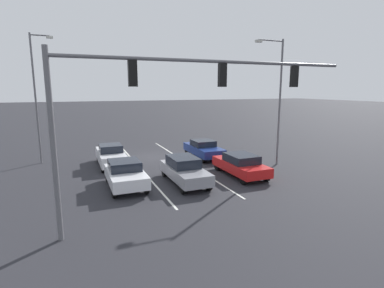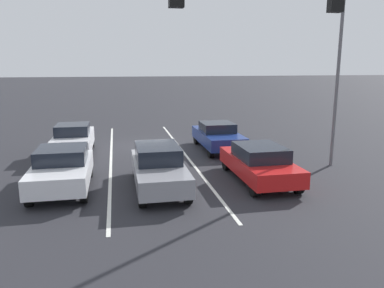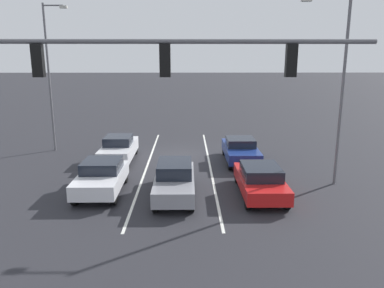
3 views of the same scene
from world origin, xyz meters
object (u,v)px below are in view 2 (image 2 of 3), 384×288
at_px(car_navy_leftlane_second, 218,136).
at_px(traffic_signal_gantry, 62,18).
at_px(car_red_leftlane_front, 259,162).
at_px(street_lamp_left_shoulder, 335,47).
at_px(car_gray_midlane_front, 158,167).
at_px(car_white_rightlane_front, 62,169).
at_px(car_silver_rightlane_second, 73,140).

distance_m(car_navy_leftlane_second, traffic_signal_gantry, 12.84).
height_order(car_red_leftlane_front, traffic_signal_gantry, traffic_signal_gantry).
bearing_deg(street_lamp_left_shoulder, car_gray_midlane_front, 11.49).
height_order(car_navy_leftlane_second, street_lamp_left_shoulder, street_lamp_left_shoulder).
bearing_deg(car_red_leftlane_front, car_white_rightlane_front, -3.25).
height_order(car_gray_midlane_front, car_white_rightlane_front, car_gray_midlane_front).
distance_m(car_gray_midlane_front, car_white_rightlane_front, 3.41).
relative_size(car_white_rightlane_front, car_red_leftlane_front, 0.91).
height_order(traffic_signal_gantry, street_lamp_left_shoulder, street_lamp_left_shoulder).
distance_m(car_gray_midlane_front, car_red_leftlane_front, 3.87).
relative_size(car_red_leftlane_front, traffic_signal_gantry, 0.35).
xyz_separation_m(car_white_rightlane_front, car_navy_leftlane_second, (-7.13, -5.10, -0.04)).
distance_m(car_white_rightlane_front, car_navy_leftlane_second, 8.76).
distance_m(car_navy_leftlane_second, car_silver_rightlane_second, 7.27).
xyz_separation_m(traffic_signal_gantry, street_lamp_left_shoulder, (-10.03, -6.28, -0.22)).
bearing_deg(car_white_rightlane_front, street_lamp_left_shoulder, -174.39).
relative_size(car_red_leftlane_front, car_navy_leftlane_second, 1.00).
height_order(car_white_rightlane_front, car_silver_rightlane_second, car_silver_rightlane_second).
bearing_deg(car_red_leftlane_front, traffic_signal_gantry, 37.31).
xyz_separation_m(car_gray_midlane_front, traffic_signal_gantry, (2.41, 4.73, 4.54)).
bearing_deg(traffic_signal_gantry, street_lamp_left_shoulder, -147.95).
distance_m(car_white_rightlane_front, street_lamp_left_shoulder, 11.87).
distance_m(car_red_leftlane_front, car_navy_leftlane_second, 5.52).
bearing_deg(traffic_signal_gantry, car_red_leftlane_front, -142.69).
bearing_deg(street_lamp_left_shoulder, car_white_rightlane_front, 5.61).
height_order(car_gray_midlane_front, car_silver_rightlane_second, car_silver_rightlane_second).
bearing_deg(car_navy_leftlane_second, car_white_rightlane_front, 35.61).
distance_m(car_white_rightlane_front, car_red_leftlane_front, 7.27).
relative_size(car_red_leftlane_front, car_silver_rightlane_second, 0.98).
height_order(car_gray_midlane_front, traffic_signal_gantry, traffic_signal_gantry).
relative_size(car_white_rightlane_front, traffic_signal_gantry, 0.31).
height_order(car_silver_rightlane_second, street_lamp_left_shoulder, street_lamp_left_shoulder).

